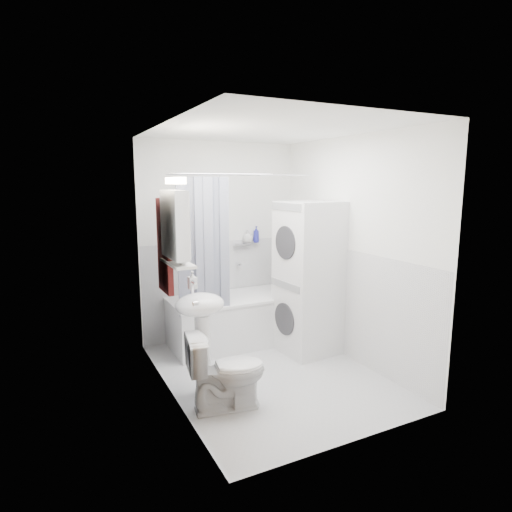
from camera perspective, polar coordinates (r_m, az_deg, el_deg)
name	(u,v)px	position (r m, az deg, el deg)	size (l,w,h in m)	color
floor	(270,373)	(4.51, 1.82, -15.37)	(2.60, 2.60, 0.00)	#B9BABE
room_walls	(270,228)	(4.10, 1.93, 3.79)	(2.60, 2.60, 2.60)	white
wainscot	(257,309)	(4.53, 0.09, -7.08)	(1.98, 2.58, 2.58)	white
door	(195,304)	(3.32, -8.08, -6.31)	(0.05, 2.00, 2.00)	brown
bathtub	(234,318)	(5.17, -2.90, -8.20)	(1.52, 0.72, 0.58)	silver
tub_spout	(238,264)	(5.39, -2.42, -1.06)	(0.04, 0.04, 0.12)	silver
curtain_rod	(244,174)	(4.64, -1.55, 10.83)	(0.02, 0.02, 1.70)	silver
shower_curtain	(204,247)	(4.51, -7.00, 1.23)	(0.55, 0.02, 1.45)	#121C42
sink	(201,320)	(3.88, -7.37, -8.50)	(0.44, 0.37, 1.04)	white
medicine_cabinet	(175,223)	(3.84, -10.76, 4.39)	(0.13, 0.50, 0.71)	silver
shelf	(178,263)	(3.90, -10.38, -0.95)	(0.18, 0.54, 0.03)	silver
shower_caddy	(242,244)	(5.36, -1.91, 1.58)	(0.22, 0.06, 0.02)	silver
towel	(165,244)	(4.10, -12.08, 1.59)	(0.07, 0.38, 0.91)	#4B1215
washer_dryer	(308,278)	(4.84, 6.98, -2.92)	(0.65, 0.64, 1.71)	silver
toilet	(227,371)	(3.77, -3.95, -15.11)	(0.38, 0.67, 0.66)	white
soap_pump	(192,285)	(4.14, -8.47, -3.80)	(0.08, 0.17, 0.08)	gray
shelf_bottle	(183,261)	(3.75, -9.75, -0.61)	(0.07, 0.18, 0.07)	gray
shelf_cup	(174,254)	(4.00, -10.89, 0.23)	(0.10, 0.09, 0.10)	gray
shampoo_a	(248,238)	(5.39, -1.12, 2.43)	(0.13, 0.17, 0.13)	gray
shampoo_b	(256,239)	(5.44, 0.02, 2.24)	(0.08, 0.21, 0.08)	#27299D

